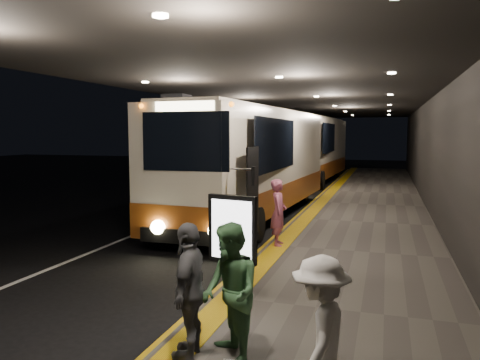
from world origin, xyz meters
The scene contains 16 objects.
ground centered at (0.00, 0.00, 0.00)m, with size 90.00×90.00×0.00m, color black.
lane_line_white centered at (-1.80, 5.00, 0.01)m, with size 0.12×50.00×0.01m, color silver.
kerb_stripe_yellow centered at (2.35, 5.00, 0.01)m, with size 0.18×50.00×0.01m, color gold.
sidewalk centered at (4.75, 5.00, 0.07)m, with size 4.50×50.00×0.15m, color #514C44.
tactile_strip centered at (2.85, 5.00, 0.16)m, with size 0.50×50.00×0.01m, color gold.
terminal_wall centered at (7.00, 5.00, 3.00)m, with size 0.10×50.00×6.00m, color black.
support_columns centered at (-1.50, 4.00, 2.20)m, with size 0.80×24.80×4.40m.
canopy centered at (2.50, 5.00, 4.60)m, with size 9.00×50.00×0.40m, color black.
coach_main centered at (0.85, 5.51, 1.84)m, with size 3.21×12.43×3.84m.
coach_second centered at (0.92, 18.45, 1.90)m, with size 3.17×12.69×3.96m.
passenger_boarding centered at (2.80, 0.94, 1.02)m, with size 0.64×0.42×1.74m, color #B75572.
passenger_waiting_green centered at (3.59, -5.35, 1.05)m, with size 0.87×0.54×1.79m, color #3B6B40.
passenger_waiting_white centered at (4.85, -6.11, 0.98)m, with size 1.08×0.50×1.67m, color silver.
passenger_waiting_grey centered at (3.05, -5.39, 1.04)m, with size 1.05×0.54×1.79m, color #494A4E.
info_sign centered at (3.00, -3.48, 1.43)m, with size 0.90×0.28×1.89m.
stanchion_post centered at (3.00, -2.48, 0.66)m, with size 0.05×0.05×1.03m, color black.
Camera 1 is at (5.45, -10.84, 3.08)m, focal length 35.00 mm.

